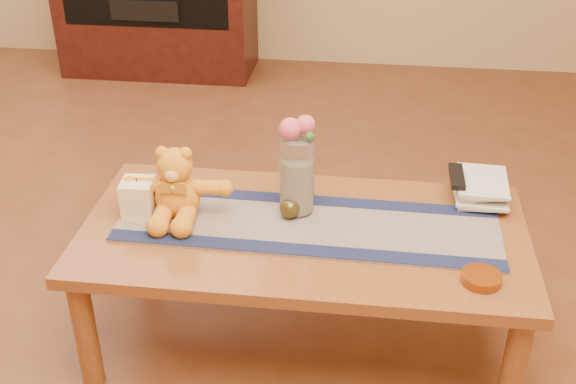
# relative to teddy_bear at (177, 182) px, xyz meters

# --- Properties ---
(floor) EXTENTS (5.50, 5.50, 0.00)m
(floor) POSITION_rel_teddy_bear_xyz_m (0.41, -0.03, -0.57)
(floor) COLOR brown
(floor) RESTS_ON ground
(coffee_table_top) EXTENTS (1.40, 0.70, 0.04)m
(coffee_table_top) POSITION_rel_teddy_bear_xyz_m (0.41, -0.03, -0.14)
(coffee_table_top) COLOR brown
(coffee_table_top) RESTS_ON floor
(table_leg_fl) EXTENTS (0.07, 0.07, 0.41)m
(table_leg_fl) POSITION_rel_teddy_bear_xyz_m (-0.23, -0.32, -0.37)
(table_leg_fl) COLOR brown
(table_leg_fl) RESTS_ON floor
(table_leg_fr) EXTENTS (0.07, 0.07, 0.41)m
(table_leg_fr) POSITION_rel_teddy_bear_xyz_m (1.05, -0.32, -0.37)
(table_leg_fr) COLOR brown
(table_leg_fr) RESTS_ON floor
(table_leg_bl) EXTENTS (0.07, 0.07, 0.41)m
(table_leg_bl) POSITION_rel_teddy_bear_xyz_m (-0.23, 0.26, -0.37)
(table_leg_bl) COLOR brown
(table_leg_bl) RESTS_ON floor
(table_leg_br) EXTENTS (0.07, 0.07, 0.41)m
(table_leg_br) POSITION_rel_teddy_bear_xyz_m (1.05, 0.26, -0.37)
(table_leg_br) COLOR brown
(table_leg_br) RESTS_ON floor
(persian_runner) EXTENTS (1.20, 0.37, 0.01)m
(persian_runner) POSITION_rel_teddy_bear_xyz_m (0.42, -0.01, -0.12)
(persian_runner) COLOR #1A1C4B
(persian_runner) RESTS_ON coffee_table_top
(runner_border_near) EXTENTS (1.20, 0.08, 0.00)m
(runner_border_near) POSITION_rel_teddy_bear_xyz_m (0.42, -0.16, -0.11)
(runner_border_near) COLOR #161D43
(runner_border_near) RESTS_ON persian_runner
(runner_border_far) EXTENTS (1.20, 0.08, 0.00)m
(runner_border_far) POSITION_rel_teddy_bear_xyz_m (0.42, 0.13, -0.11)
(runner_border_far) COLOR #161D43
(runner_border_far) RESTS_ON persian_runner
(teddy_bear) EXTENTS (0.35, 0.29, 0.22)m
(teddy_bear) POSITION_rel_teddy_bear_xyz_m (0.00, 0.00, 0.00)
(teddy_bear) COLOR orange
(teddy_bear) RESTS_ON persian_runner
(pillar_candle) EXTENTS (0.11, 0.11, 0.12)m
(pillar_candle) POSITION_rel_teddy_bear_xyz_m (-0.12, -0.02, -0.05)
(pillar_candle) COLOR #FFECBB
(pillar_candle) RESTS_ON persian_runner
(candle_wick) EXTENTS (0.00, 0.00, 0.01)m
(candle_wick) POSITION_rel_teddy_bear_xyz_m (-0.12, -0.02, 0.01)
(candle_wick) COLOR black
(candle_wick) RESTS_ON pillar_candle
(glass_vase) EXTENTS (0.11, 0.11, 0.26)m
(glass_vase) POSITION_rel_teddy_bear_xyz_m (0.38, 0.06, 0.02)
(glass_vase) COLOR silver
(glass_vase) RESTS_ON persian_runner
(potpourri_fill) EXTENTS (0.09, 0.09, 0.18)m
(potpourri_fill) POSITION_rel_teddy_bear_xyz_m (0.38, 0.06, -0.02)
(potpourri_fill) COLOR beige
(potpourri_fill) RESTS_ON glass_vase
(rose_left) EXTENTS (0.07, 0.07, 0.07)m
(rose_left) POSITION_rel_teddy_bear_xyz_m (0.36, 0.05, 0.18)
(rose_left) COLOR #E04F71
(rose_left) RESTS_ON glass_vase
(rose_right) EXTENTS (0.06, 0.06, 0.06)m
(rose_right) POSITION_rel_teddy_bear_xyz_m (0.40, 0.07, 0.19)
(rose_right) COLOR #E04F71
(rose_right) RESTS_ON glass_vase
(blue_flower_back) EXTENTS (0.04, 0.04, 0.04)m
(blue_flower_back) POSITION_rel_teddy_bear_xyz_m (0.39, 0.10, 0.18)
(blue_flower_back) COLOR #4E65AB
(blue_flower_back) RESTS_ON glass_vase
(blue_flower_side) EXTENTS (0.04, 0.04, 0.04)m
(blue_flower_side) POSITION_rel_teddy_bear_xyz_m (0.35, 0.08, 0.17)
(blue_flower_side) COLOR #4E65AB
(blue_flower_side) RESTS_ON glass_vase
(leaf_sprig) EXTENTS (0.03, 0.03, 0.03)m
(leaf_sprig) POSITION_rel_teddy_bear_xyz_m (0.42, 0.04, 0.17)
(leaf_sprig) COLOR #33662D
(leaf_sprig) RESTS_ON glass_vase
(bronze_ball) EXTENTS (0.07, 0.07, 0.07)m
(bronze_ball) POSITION_rel_teddy_bear_xyz_m (0.36, 0.02, -0.08)
(bronze_ball) COLOR #443716
(bronze_ball) RESTS_ON persian_runner
(book_bottom) EXTENTS (0.18, 0.23, 0.02)m
(book_bottom) POSITION_rel_teddy_bear_xyz_m (0.89, 0.23, -0.11)
(book_bottom) COLOR beige
(book_bottom) RESTS_ON coffee_table_top
(book_lower) EXTENTS (0.18, 0.24, 0.02)m
(book_lower) POSITION_rel_teddy_bear_xyz_m (0.90, 0.22, -0.09)
(book_lower) COLOR beige
(book_lower) RESTS_ON book_bottom
(book_upper) EXTENTS (0.19, 0.24, 0.02)m
(book_upper) POSITION_rel_teddy_bear_xyz_m (0.89, 0.23, -0.07)
(book_upper) COLOR beige
(book_upper) RESTS_ON book_lower
(book_top) EXTENTS (0.18, 0.23, 0.02)m
(book_top) POSITION_rel_teddy_bear_xyz_m (0.90, 0.22, -0.05)
(book_top) COLOR beige
(book_top) RESTS_ON book_upper
(tv_remote) EXTENTS (0.05, 0.16, 0.02)m
(tv_remote) POSITION_rel_teddy_bear_xyz_m (0.89, 0.22, -0.04)
(tv_remote) COLOR black
(tv_remote) RESTS_ON book_top
(amber_dish) EXTENTS (0.15, 0.15, 0.03)m
(amber_dish) POSITION_rel_teddy_bear_xyz_m (0.93, -0.24, -0.11)
(amber_dish) COLOR #BF5914
(amber_dish) RESTS_ON coffee_table_top
(stereo_lower) EXTENTS (0.42, 0.28, 0.12)m
(stereo_lower) POSITION_rel_teddy_bear_xyz_m (-0.79, 2.32, -0.11)
(stereo_lower) COLOR black
(stereo_lower) RESTS_ON media_cabinet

